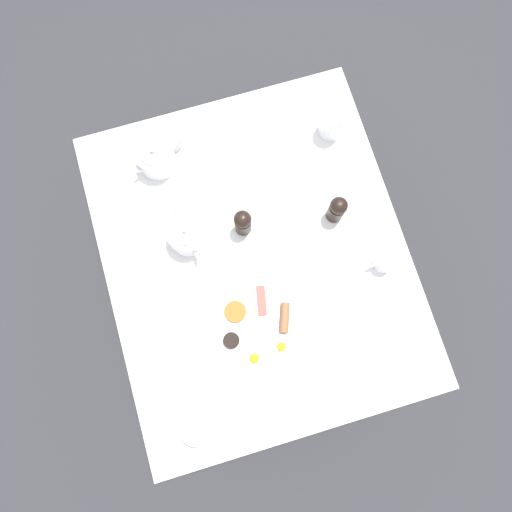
# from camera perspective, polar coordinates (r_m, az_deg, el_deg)

# --- Properties ---
(ground_plane) EXTENTS (8.00, 8.00, 0.00)m
(ground_plane) POSITION_cam_1_polar(r_m,az_deg,el_deg) (2.24, 0.00, -4.08)
(ground_plane) COLOR #333338
(table) EXTENTS (0.89, 1.06, 0.76)m
(table) POSITION_cam_1_polar(r_m,az_deg,el_deg) (1.57, 0.00, -0.73)
(table) COLOR white
(table) RESTS_ON ground_plane
(breakfast_plate) EXTENTS (0.32, 0.32, 0.04)m
(breakfast_plate) POSITION_cam_1_polar(r_m,az_deg,el_deg) (1.46, 0.28, -8.42)
(breakfast_plate) COLOR white
(breakfast_plate) RESTS_ON table
(teapot_near) EXTENTS (0.19, 0.12, 0.11)m
(teapot_near) POSITION_cam_1_polar(r_m,az_deg,el_deg) (1.57, -11.33, 10.99)
(teapot_near) COLOR white
(teapot_near) RESTS_ON table
(teapot_far) EXTENTS (0.12, 0.20, 0.11)m
(teapot_far) POSITION_cam_1_polar(r_m,az_deg,el_deg) (1.48, -7.86, 2.47)
(teapot_far) COLOR white
(teapot_far) RESTS_ON table
(teacup_with_saucer_left) EXTENTS (0.15, 0.15, 0.06)m
(teacup_with_saucer_left) POSITION_cam_1_polar(r_m,az_deg,el_deg) (1.46, -6.73, -19.10)
(teacup_with_saucer_left) COLOR white
(teacup_with_saucer_left) RESTS_ON table
(water_glass_tall) EXTENTS (0.07, 0.07, 0.11)m
(water_glass_tall) POSITION_cam_1_polar(r_m,az_deg,el_deg) (1.59, 8.71, 14.88)
(water_glass_tall) COLOR white
(water_glass_tall) RESTS_ON table
(creamer_jug) EXTENTS (0.08, 0.05, 0.06)m
(creamer_jug) POSITION_cam_1_polar(r_m,az_deg,el_deg) (1.51, 14.38, -0.78)
(creamer_jug) COLOR white
(creamer_jug) RESTS_ON table
(pepper_grinder) EXTENTS (0.05, 0.05, 0.12)m
(pepper_grinder) POSITION_cam_1_polar(r_m,az_deg,el_deg) (1.49, 9.25, 5.32)
(pepper_grinder) COLOR black
(pepper_grinder) RESTS_ON table
(salt_grinder) EXTENTS (0.05, 0.05, 0.12)m
(salt_grinder) POSITION_cam_1_polar(r_m,az_deg,el_deg) (1.45, -1.52, 3.86)
(salt_grinder) COLOR black
(salt_grinder) RESTS_ON table
(fork_by_plate) EXTENTS (0.05, 0.17, 0.00)m
(fork_by_plate) POSITION_cam_1_polar(r_m,az_deg,el_deg) (1.62, -1.81, 13.72)
(fork_by_plate) COLOR silver
(fork_by_plate) RESTS_ON table
(knife_by_plate) EXTENTS (0.21, 0.06, 0.00)m
(knife_by_plate) POSITION_cam_1_polar(r_m,az_deg,el_deg) (1.51, 14.30, -9.44)
(knife_by_plate) COLOR silver
(knife_by_plate) RESTS_ON table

